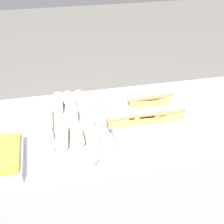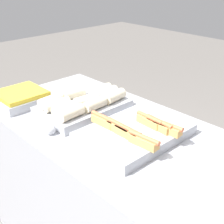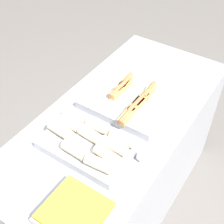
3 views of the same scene
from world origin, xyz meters
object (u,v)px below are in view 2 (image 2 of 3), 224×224
at_px(tray_side_front, 21,97).
at_px(serving_spoon_near, 49,129).
at_px(tray_hotdogs, 136,132).
at_px(tray_wraps, 83,105).

height_order(tray_side_front, serving_spoon_near, tray_side_front).
bearing_deg(tray_hotdogs, tray_side_front, -165.70).
bearing_deg(tray_wraps, tray_hotdogs, 0.35).
xyz_separation_m(tray_hotdogs, tray_side_front, (-0.73, -0.19, 0.00)).
height_order(tray_hotdogs, serving_spoon_near, tray_hotdogs).
bearing_deg(tray_hotdogs, serving_spoon_near, -140.74).
relative_size(tray_wraps, tray_side_front, 1.70).
xyz_separation_m(tray_hotdogs, serving_spoon_near, (-0.32, -0.26, -0.01)).
relative_size(tray_hotdogs, serving_spoon_near, 2.02).
relative_size(tray_hotdogs, tray_side_front, 1.78).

